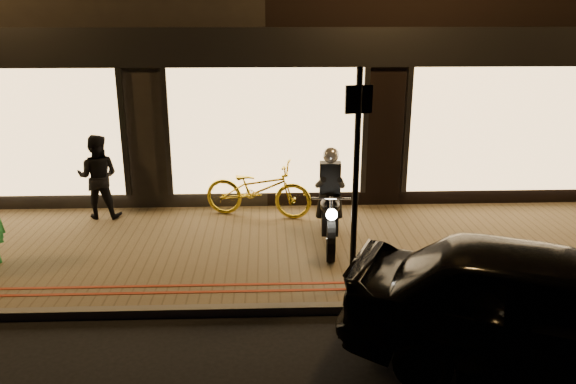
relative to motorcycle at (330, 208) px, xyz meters
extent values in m
plane|color=black|center=(-1.01, -2.10, -0.73)|extent=(90.00, 90.00, 0.00)
cube|color=brown|center=(-1.01, -0.10, -0.67)|extent=(50.00, 4.00, 0.12)
cube|color=#59544C|center=(-1.01, -2.05, -0.67)|extent=(50.00, 0.14, 0.12)
cube|color=maroon|center=(-1.01, -1.65, -0.61)|extent=(50.00, 0.06, 0.01)
cube|color=maroon|center=(-1.01, -1.45, -0.61)|extent=(50.00, 0.06, 0.01)
cube|color=black|center=(-1.01, 1.85, 2.42)|extent=(48.00, 0.12, 0.70)
cube|color=#FFCB7F|center=(-5.51, 1.84, 0.88)|extent=(3.60, 0.06, 2.38)
cube|color=#FFCB7F|center=(-1.01, 1.84, 0.88)|extent=(3.60, 0.06, 2.38)
cube|color=#FFCB7F|center=(3.49, 1.84, 0.88)|extent=(3.60, 0.06, 2.38)
cylinder|color=black|center=(-0.06, -0.69, -0.29)|extent=(0.17, 0.65, 0.64)
cylinder|color=black|center=(0.05, 0.61, -0.29)|extent=(0.17, 0.65, 0.64)
cylinder|color=silver|center=(-0.06, -0.69, -0.29)|extent=(0.15, 0.15, 0.14)
cylinder|color=silver|center=(0.05, 0.61, -0.29)|extent=(0.15, 0.15, 0.14)
cube|color=black|center=(0.00, 0.01, -0.21)|extent=(0.31, 0.72, 0.30)
ellipsoid|color=black|center=(-0.01, -0.12, 0.09)|extent=(0.36, 0.53, 0.29)
cube|color=black|center=(0.02, 0.31, 0.09)|extent=(0.26, 0.57, 0.09)
cylinder|color=silver|center=(-0.04, -0.54, 0.34)|extent=(0.60, 0.08, 0.03)
cylinder|color=silver|center=(-0.05, -0.64, 0.01)|extent=(0.08, 0.33, 0.71)
sphere|color=white|center=(-0.06, -0.78, 0.17)|extent=(0.18, 0.18, 0.17)
cylinder|color=silver|center=(0.15, 0.45, -0.33)|extent=(0.11, 0.55, 0.07)
cube|color=black|center=(0.01, 0.18, 0.44)|extent=(0.36, 0.25, 0.55)
sphere|color=#B4B6BC|center=(0.01, 0.12, 0.85)|extent=(0.28, 0.28, 0.26)
cylinder|color=black|center=(-0.17, -0.13, 0.47)|extent=(0.13, 0.60, 0.34)
cylinder|color=black|center=(0.15, -0.15, 0.47)|extent=(0.22, 0.61, 0.34)
cylinder|color=black|center=(-0.13, 0.15, -0.01)|extent=(0.18, 0.29, 0.46)
cylinder|color=black|center=(0.15, 0.13, -0.01)|extent=(0.21, 0.29, 0.46)
cylinder|color=black|center=(0.13, -1.65, 0.89)|extent=(0.09, 0.09, 3.00)
cube|color=black|center=(0.13, -1.65, 1.99)|extent=(0.35, 0.10, 0.35)
imported|color=gold|center=(-1.17, 1.36, -0.09)|extent=(2.10, 1.15, 1.05)
imported|color=black|center=(-4.09, 1.42, 0.16)|extent=(0.77, 0.60, 1.55)
imported|color=black|center=(1.95, -3.44, 0.00)|extent=(4.67, 3.39, 1.48)
camera|label=1|loc=(-1.01, -8.52, 2.99)|focal=35.00mm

